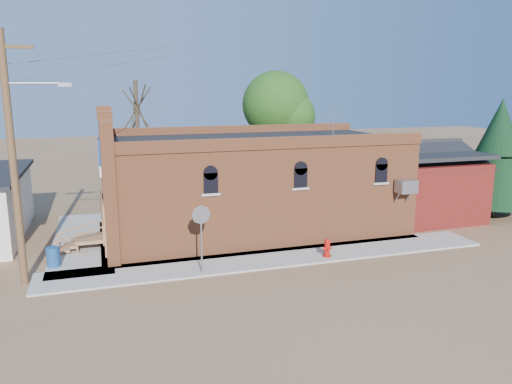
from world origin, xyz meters
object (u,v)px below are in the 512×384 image
object	(u,v)px
stop_sign	(201,221)
trash_barrel	(53,257)
brick_bar	(248,184)
fire_hydrant	(327,248)
utility_pole	(14,154)

from	to	relation	value
stop_sign	trash_barrel	world-z (taller)	stop_sign
brick_bar	trash_barrel	bearing A→B (deg)	-161.85
fire_hydrant	brick_bar	bearing A→B (deg)	123.79
brick_bar	fire_hydrant	distance (m)	5.82
utility_pole	stop_sign	distance (m)	6.94
stop_sign	trash_barrel	bearing A→B (deg)	174.69
fire_hydrant	stop_sign	distance (m)	5.67
utility_pole	fire_hydrant	bearing A→B (deg)	-4.25
trash_barrel	fire_hydrant	bearing A→B (deg)	-11.60
fire_hydrant	utility_pole	bearing A→B (deg)	-170.97
fire_hydrant	trash_barrel	size ratio (longest dim) A/B	0.99
stop_sign	trash_barrel	xyz separation A→B (m)	(-5.47, 2.56, -1.68)
utility_pole	fire_hydrant	xyz separation A→B (m)	(11.72, -0.87, -4.31)
fire_hydrant	stop_sign	bearing A→B (deg)	-163.24
utility_pole	stop_sign	bearing A→B (deg)	-10.76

